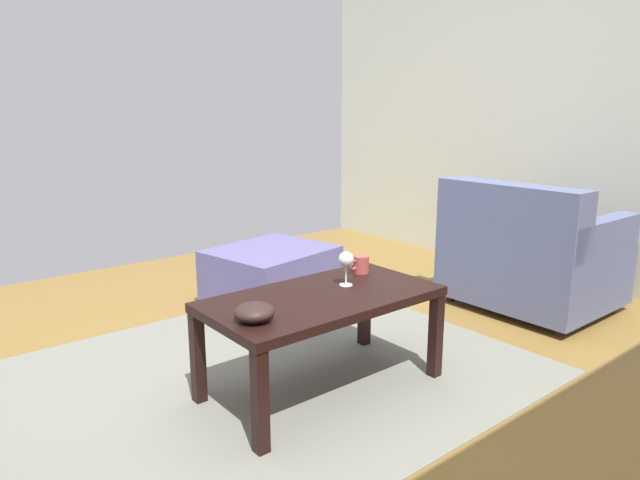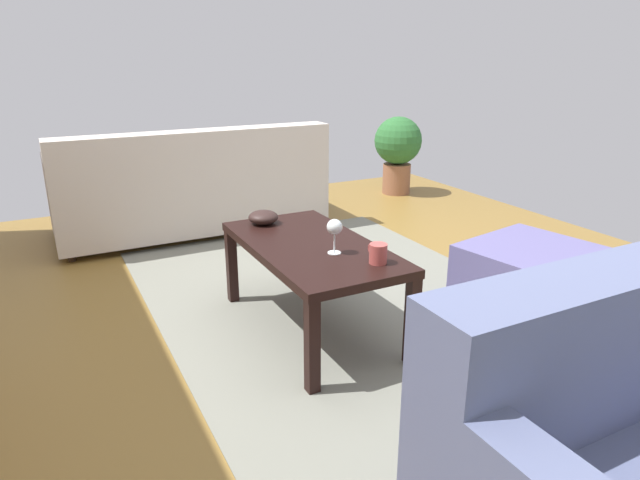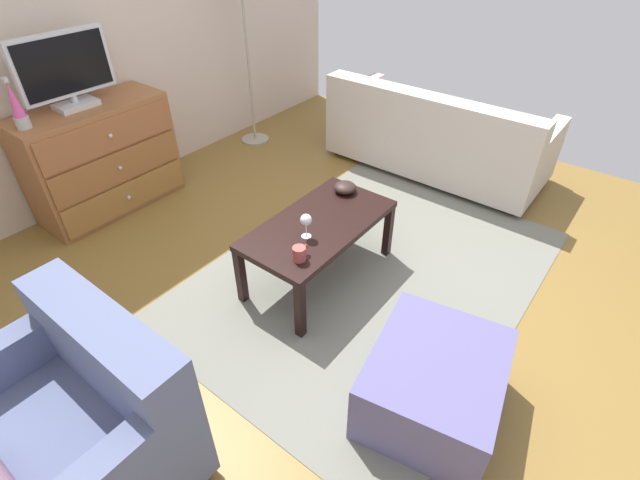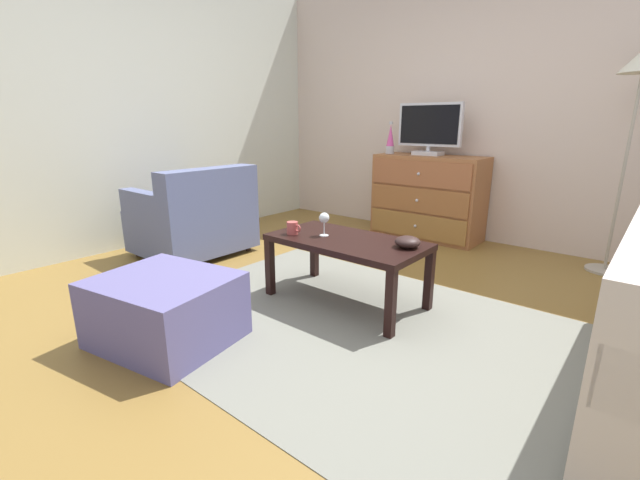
{
  "view_description": "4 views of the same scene",
  "coord_description": "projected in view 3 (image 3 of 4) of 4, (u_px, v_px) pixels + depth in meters",
  "views": [
    {
      "loc": [
        1.43,
        1.86,
        1.21
      ],
      "look_at": [
        -0.16,
        -0.09,
        0.63
      ],
      "focal_mm": 31.68,
      "sensor_mm": 36.0,
      "label": 1
    },
    {
      "loc": [
        -2.22,
        1.17,
        1.29
      ],
      "look_at": [
        -0.05,
        0.05,
        0.46
      ],
      "focal_mm": 31.24,
      "sensor_mm": 36.0,
      "label": 2
    },
    {
      "loc": [
        -1.87,
        -1.35,
        2.08
      ],
      "look_at": [
        -0.22,
        -0.08,
        0.49
      ],
      "focal_mm": 25.65,
      "sensor_mm": 36.0,
      "label": 3
    },
    {
      "loc": [
        1.52,
        -2.05,
        1.17
      ],
      "look_at": [
        -0.05,
        -0.17,
        0.48
      ],
      "focal_mm": 23.59,
      "sensor_mm": 36.0,
      "label": 4
    }
  ],
  "objects": [
    {
      "name": "ground_plane",
      "position": [
        331.0,
        280.0,
        3.11
      ],
      "size": [
        5.4,
        5.02,
        0.05
      ],
      "primitive_type": "cube",
      "color": "olive"
    },
    {
      "name": "wall_accent_rear",
      "position": [
        89.0,
        18.0,
        3.39
      ],
      "size": [
        5.4,
        0.12,
        2.66
      ],
      "primitive_type": "cube",
      "color": "beige",
      "rests_on": "ground_plane"
    },
    {
      "name": "area_rug",
      "position": [
        372.0,
        273.0,
        3.12
      ],
      "size": [
        2.6,
        1.9,
        0.01
      ],
      "primitive_type": "cube",
      "color": "slate",
      "rests_on": "ground_plane"
    },
    {
      "name": "dresser",
      "position": [
        102.0,
        159.0,
        3.56
      ],
      "size": [
        1.1,
        0.49,
        0.84
      ],
      "color": "#975C34",
      "rests_on": "ground_plane"
    },
    {
      "name": "tv",
      "position": [
        65.0,
        70.0,
        3.13
      ],
      "size": [
        0.66,
        0.18,
        0.51
      ],
      "color": "silver",
      "rests_on": "dresser"
    },
    {
      "name": "lava_lamp",
      "position": [
        16.0,
        106.0,
        2.91
      ],
      "size": [
        0.09,
        0.09,
        0.33
      ],
      "color": "#B7B7BC",
      "rests_on": "dresser"
    },
    {
      "name": "coffee_table",
      "position": [
        319.0,
        229.0,
        2.88
      ],
      "size": [
        1.02,
        0.53,
        0.44
      ],
      "color": "black",
      "rests_on": "ground_plane"
    },
    {
      "name": "wine_glass",
      "position": [
        306.0,
        221.0,
        2.66
      ],
      "size": [
        0.07,
        0.07,
        0.16
      ],
      "color": "silver",
      "rests_on": "coffee_table"
    },
    {
      "name": "mug",
      "position": [
        300.0,
        253.0,
        2.54
      ],
      "size": [
        0.11,
        0.08,
        0.08
      ],
      "color": "#AC4844",
      "rests_on": "coffee_table"
    },
    {
      "name": "bowl_decorative",
      "position": [
        345.0,
        187.0,
        3.12
      ],
      "size": [
        0.15,
        0.15,
        0.07
      ],
      "primitive_type": "ellipsoid",
      "color": "#2E1E1C",
      "rests_on": "coffee_table"
    },
    {
      "name": "couch_large",
      "position": [
        435.0,
        138.0,
        4.12
      ],
      "size": [
        0.85,
        1.92,
        0.78
      ],
      "color": "#332319",
      "rests_on": "ground_plane"
    },
    {
      "name": "armchair",
      "position": [
        71.0,
        433.0,
        1.85
      ],
      "size": [
        0.8,
        0.9,
        0.8
      ],
      "color": "#332319",
      "rests_on": "ground_plane"
    },
    {
      "name": "ottoman",
      "position": [
        434.0,
        384.0,
        2.21
      ],
      "size": [
        0.8,
        0.72,
        0.37
      ],
      "primitive_type": "cube",
      "rotation": [
        0.0,
        0.0,
        0.19
      ],
      "color": "slate",
      "rests_on": "ground_plane"
    }
  ]
}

